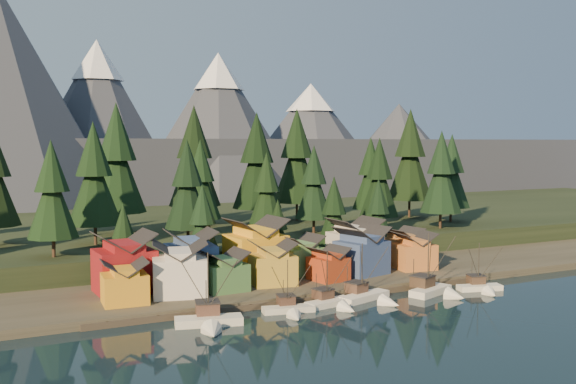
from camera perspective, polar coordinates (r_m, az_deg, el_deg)
name	(u,v)px	position (r m, az deg, el deg)	size (l,w,h in m)	color
ground	(357,323)	(103.94, 6.19, -11.53)	(500.00, 500.00, 0.00)	black
shore_strip	(257,273)	(138.22, -2.80, -7.17)	(400.00, 50.00, 1.50)	#343126
hillside	(187,233)	(184.15, -9.01, -3.59)	(420.00, 100.00, 6.00)	black
dock	(308,298)	(117.60, 1.82, -9.36)	(80.00, 4.00, 1.00)	#41392E
mountain_ridge	(95,148)	(301.97, -16.81, 3.77)	(560.00, 190.00, 90.00)	#414754
boat_1	(209,312)	(101.45, -7.00, -10.52)	(11.28, 11.82, 12.69)	beige
boat_2	(290,303)	(108.42, 0.18, -9.84)	(9.35, 9.88, 9.84)	beige
boat_3	(333,296)	(112.88, 4.03, -9.19)	(9.65, 10.20, 10.50)	silver
boat_4	(370,290)	(117.55, 7.30, -8.63)	(11.43, 11.91, 11.45)	white
boat_5	(436,282)	(123.86, 13.00, -7.78)	(10.47, 11.15, 12.89)	silver
boat_6	(482,281)	(129.49, 16.88, -7.62)	(9.18, 9.60, 10.17)	white
house_front_0	(125,281)	(112.00, -14.32, -7.67)	(7.70, 7.32, 7.29)	orange
house_front_1	(180,267)	(115.79, -9.61, -6.56)	(11.19, 10.92, 9.67)	silver
house_front_2	(224,270)	(118.54, -5.69, -6.87)	(7.94, 8.00, 7.32)	#3F6C3A
house_front_3	(273,262)	(122.94, -1.38, -6.22)	(9.18, 8.86, 8.22)	gold
house_front_4	(328,263)	(126.86, 3.60, -6.30)	(7.44, 7.86, 6.53)	#983317
house_front_5	(362,249)	(133.07, 6.55, -5.08)	(11.05, 10.43, 9.74)	navy
house_front_6	(414,250)	(140.23, 11.14, -5.06)	(8.73, 8.35, 7.83)	#C77033
house_back_0	(124,261)	(119.88, -14.36, -5.96)	(10.54, 10.16, 10.87)	maroon
house_back_1	(191,255)	(125.38, -8.65, -5.58)	(9.83, 9.93, 10.18)	#3D5790
house_back_2	(256,245)	(131.84, -2.89, -4.73)	(11.59, 10.77, 11.53)	gold
house_back_3	(301,254)	(132.16, 1.15, -5.51)	(8.71, 7.96, 8.02)	#588849
house_back_4	(355,242)	(139.76, 5.96, -4.43)	(9.86, 9.48, 10.61)	beige
house_back_5	(403,245)	(145.47, 10.20, -4.67)	(7.98, 8.06, 7.99)	#A06938
tree_hill_2	(52,193)	(133.36, -20.23, -0.09)	(9.93, 9.93, 23.14)	#332319
tree_hill_3	(94,178)	(146.42, -16.85, 1.23)	(11.66, 11.66, 27.16)	#332319
tree_hill_4	(117,162)	(162.48, -14.96, 2.57)	(13.87, 13.87, 32.32)	#332319
tree_hill_5	(187,188)	(140.95, -8.93, 0.39)	(10.01, 10.01, 23.31)	#332319
tree_hill_6	(201,183)	(157.65, -7.77, 0.83)	(10.00, 10.00, 23.29)	#332319
tree_hill_7	(267,193)	(145.58, -1.91, -0.06)	(8.75, 8.75, 20.38)	#332319
tree_hill_8	(257,164)	(170.42, -2.78, 2.47)	(13.13, 13.13, 30.58)	#332319
tree_hill_9	(314,185)	(158.88, 2.32, 0.61)	(9.40, 9.40, 21.90)	#332319
tree_hill_10	(297,159)	(184.45, 0.80, 2.92)	(13.87, 13.87, 32.30)	#332319
tree_hill_11	(379,180)	(162.90, 8.11, 1.03)	(10.20, 10.20, 23.77)	#332319
tree_hill_12	(371,176)	(180.60, 7.35, 1.42)	(10.32, 10.32, 24.05)	#332319
tree_hill_13	(441,175)	(172.07, 13.45, 1.48)	(11.02, 11.02, 25.66)	#332319
tree_hill_14	(410,158)	(195.71, 10.79, 2.98)	(13.99, 13.99, 32.59)	#332319
tree_hill_15	(194,160)	(174.81, -8.31, 2.84)	(13.98, 13.98, 32.56)	#332319
tree_hill_17	(451,174)	(187.45, 14.33, 1.58)	(10.71, 10.71, 24.96)	#332319
tree_shore_0	(124,239)	(128.28, -14.40, -4.09)	(6.56, 6.56, 15.29)	#332319
tree_shore_1	(203,225)	(132.18, -7.60, -2.93)	(8.00, 8.00, 18.63)	#332319
tree_shore_2	(278,230)	(138.75, -0.91, -3.42)	(6.36, 6.36, 14.82)	#332319
tree_shore_3	(334,215)	(144.92, 4.10, -2.07)	(8.38, 8.38, 19.51)	#332319
tree_shore_4	(378,215)	(151.35, 8.03, -2.00)	(8.01, 8.01, 18.67)	#332319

